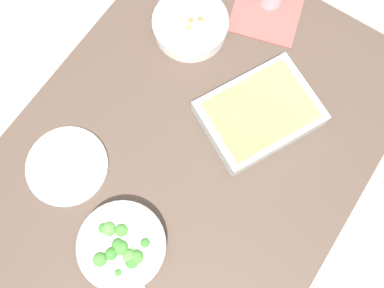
{
  "coord_description": "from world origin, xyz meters",
  "views": [
    {
      "loc": [
        0.25,
        0.17,
        1.8
      ],
      "look_at": [
        0.0,
        0.0,
        0.74
      ],
      "focal_mm": 37.69,
      "sensor_mm": 36.0,
      "label": 1
    }
  ],
  "objects_px": {
    "broccoli_bowl": "(122,246)",
    "spoon_by_stew": "(175,9)",
    "baking_dish": "(259,113)",
    "stew_bowl": "(190,25)",
    "side_plate": "(67,166)",
    "spoon_by_broccoli": "(141,283)"
  },
  "relations": [
    {
      "from": "baking_dish",
      "to": "broccoli_bowl",
      "type": "bearing_deg",
      "value": -11.7
    },
    {
      "from": "broccoli_bowl",
      "to": "side_plate",
      "type": "height_order",
      "value": "broccoli_bowl"
    },
    {
      "from": "broccoli_bowl",
      "to": "baking_dish",
      "type": "xyz_separation_m",
      "value": [
        -0.49,
        0.1,
        0.0
      ]
    },
    {
      "from": "broccoli_bowl",
      "to": "spoon_by_stew",
      "type": "relative_size",
      "value": 1.32
    },
    {
      "from": "broccoli_bowl",
      "to": "spoon_by_broccoli",
      "type": "relative_size",
      "value": 1.36
    },
    {
      "from": "baking_dish",
      "to": "spoon_by_broccoli",
      "type": "relative_size",
      "value": 2.26
    },
    {
      "from": "stew_bowl",
      "to": "broccoli_bowl",
      "type": "bearing_deg",
      "value": 18.73
    },
    {
      "from": "stew_bowl",
      "to": "broccoli_bowl",
      "type": "height_order",
      "value": "broccoli_bowl"
    },
    {
      "from": "broccoli_bowl",
      "to": "spoon_by_broccoli",
      "type": "xyz_separation_m",
      "value": [
        0.05,
        0.09,
        -0.03
      ]
    },
    {
      "from": "broccoli_bowl",
      "to": "spoon_by_stew",
      "type": "xyz_separation_m",
      "value": [
        -0.65,
        -0.29,
        -0.03
      ]
    },
    {
      "from": "side_plate",
      "to": "spoon_by_stew",
      "type": "xyz_separation_m",
      "value": [
        -0.56,
        -0.04,
        -0.0
      ]
    },
    {
      "from": "stew_bowl",
      "to": "side_plate",
      "type": "bearing_deg",
      "value": -4.63
    },
    {
      "from": "spoon_by_broccoli",
      "to": "baking_dish",
      "type": "bearing_deg",
      "value": 178.54
    },
    {
      "from": "broccoli_bowl",
      "to": "spoon_by_broccoli",
      "type": "height_order",
      "value": "broccoli_bowl"
    },
    {
      "from": "broccoli_bowl",
      "to": "baking_dish",
      "type": "bearing_deg",
      "value": 168.3
    },
    {
      "from": "stew_bowl",
      "to": "baking_dish",
      "type": "relative_size",
      "value": 0.6
    },
    {
      "from": "stew_bowl",
      "to": "spoon_by_broccoli",
      "type": "bearing_deg",
      "value": 24.09
    },
    {
      "from": "baking_dish",
      "to": "spoon_by_broccoli",
      "type": "distance_m",
      "value": 0.54
    },
    {
      "from": "stew_bowl",
      "to": "side_plate",
      "type": "height_order",
      "value": "stew_bowl"
    },
    {
      "from": "stew_bowl",
      "to": "spoon_by_stew",
      "type": "bearing_deg",
      "value": -113.15
    },
    {
      "from": "baking_dish",
      "to": "spoon_by_broccoli",
      "type": "height_order",
      "value": "baking_dish"
    },
    {
      "from": "stew_bowl",
      "to": "spoon_by_broccoli",
      "type": "xyz_separation_m",
      "value": [
        0.66,
        0.29,
        -0.03
      ]
    }
  ]
}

